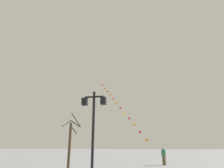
# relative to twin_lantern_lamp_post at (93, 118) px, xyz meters

# --- Properties ---
(ground_plane) EXTENTS (160.00, 160.00, 0.00)m
(ground_plane) POSITION_rel_twin_lantern_lamp_post_xyz_m (3.34, 12.06, -3.26)
(ground_plane) COLOR gray
(twin_lantern_lamp_post) EXTENTS (1.32, 0.28, 4.71)m
(twin_lantern_lamp_post) POSITION_rel_twin_lantern_lamp_post_xyz_m (0.00, 0.00, 0.00)
(twin_lantern_lamp_post) COLOR black
(twin_lantern_lamp_post) RESTS_ON ground_plane
(kite_train) EXTENTS (12.07, 17.10, 15.80)m
(kite_train) POSITION_rel_twin_lantern_lamp_post_xyz_m (-2.19, 22.05, 5.15)
(kite_train) COLOR brown
(kite_train) RESTS_ON ground_plane
(kite_flyer) EXTENTS (0.45, 0.60, 1.71)m
(kite_flyer) POSITION_rel_twin_lantern_lamp_post_xyz_m (4.07, 11.51, -2.36)
(kite_flyer) COLOR brown
(kite_flyer) RESTS_ON ground_plane
(bare_tree) EXTENTS (1.80, 1.56, 4.82)m
(bare_tree) POSITION_rel_twin_lantern_lamp_post_xyz_m (-4.27, 7.19, -1.02)
(bare_tree) COLOR #423323
(bare_tree) RESTS_ON ground_plane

